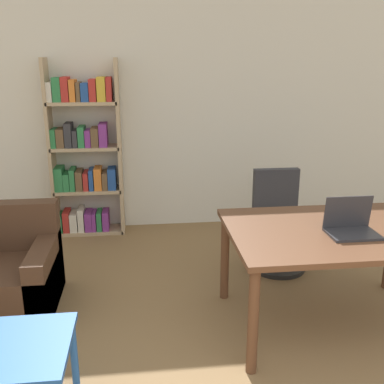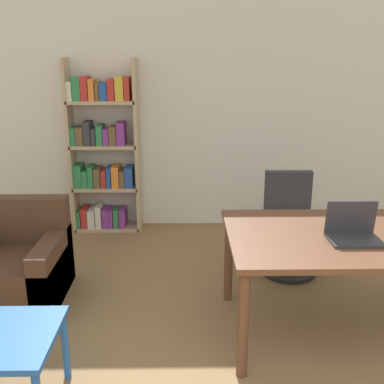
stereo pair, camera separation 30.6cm
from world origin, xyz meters
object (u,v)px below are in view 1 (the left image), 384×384
Objects in this scene: laptop at (351,226)px; bookshelf at (84,156)px; office_chair at (278,225)px; side_table_blue at (20,358)px; desk at (337,240)px; armchair at (6,276)px.

bookshelf is (-2.05, 2.21, 0.08)m from laptop.
office_chair is 0.48× the size of bookshelf.
office_chair is at bearing 42.15° from side_table_blue.
desk is 2.64× the size of side_table_blue.
bookshelf is (0.48, 1.57, 0.63)m from armchair.
bookshelf reaches higher than side_table_blue.
bookshelf reaches higher than office_chair.
laptop is at bearing 17.13° from side_table_blue.
office_chair is at bearing -30.07° from bookshelf.
office_chair is (-0.16, 1.11, -0.40)m from laptop.
laptop is 2.23m from side_table_blue.
side_table_blue is 0.74× the size of armchair.
armchair is at bearing -106.82° from bookshelf.
desk is 2.92m from bookshelf.
desk is 0.18m from laptop.
bookshelf reaches higher than desk.
side_table_blue is (-2.10, -0.65, -0.41)m from laptop.
armchair is (-2.37, -0.48, -0.15)m from office_chair.
bookshelf is at bearing 73.18° from armchair.
desk is at bearing -12.26° from armchair.
bookshelf is (-2.00, 2.11, 0.22)m from desk.
laptop is at bearing -81.89° from office_chair.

